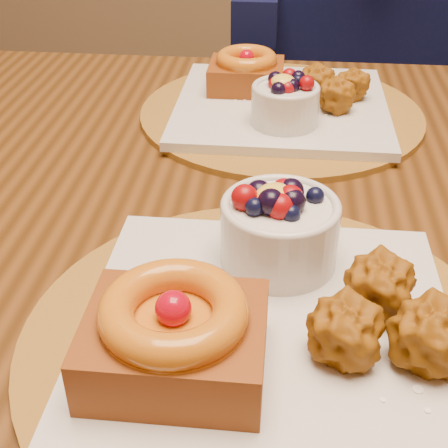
# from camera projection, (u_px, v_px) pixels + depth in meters

# --- Properties ---
(dining_table) EXTENTS (1.60, 0.90, 0.76)m
(dining_table) POSITION_uv_depth(u_px,v_px,m) (272.00, 257.00, 0.71)
(dining_table) COLOR #3A200A
(dining_table) RESTS_ON ground
(place_setting_near) EXTENTS (0.38, 0.38, 0.09)m
(place_setting_near) POSITION_uv_depth(u_px,v_px,m) (263.00, 310.00, 0.47)
(place_setting_near) COLOR brown
(place_setting_near) RESTS_ON dining_table
(place_setting_far) EXTENTS (0.38, 0.38, 0.08)m
(place_setting_far) POSITION_uv_depth(u_px,v_px,m) (280.00, 101.00, 0.83)
(place_setting_far) COLOR brown
(place_setting_far) RESTS_ON dining_table
(chair_far) EXTENTS (0.59, 0.59, 0.94)m
(chair_far) POSITION_uv_depth(u_px,v_px,m) (345.00, 86.00, 1.59)
(chair_far) COLOR black
(chair_far) RESTS_ON ground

